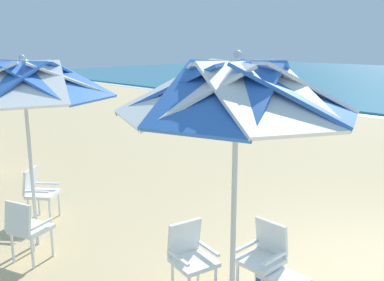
{
  "coord_description": "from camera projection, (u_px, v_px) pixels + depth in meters",
  "views": [
    {
      "loc": [
        1.64,
        -5.27,
        2.85
      ],
      "look_at": [
        -4.12,
        0.29,
        1.0
      ],
      "focal_mm": 39.99,
      "sensor_mm": 36.0,
      "label": 1
    }
  ],
  "objects": [
    {
      "name": "plastic_chair_0",
      "position": [
        191.0,
        255.0,
        4.84
      ],
      "size": [
        0.54,
        0.52,
        0.87
      ],
      "color": "white",
      "rests_on": "ground"
    },
    {
      "name": "plastic_chair_3",
      "position": [
        39.0,
        190.0,
        6.94
      ],
      "size": [
        0.63,
        0.63,
        0.87
      ],
      "color": "white",
      "rests_on": "ground"
    },
    {
      "name": "beach_umbrella_1",
      "position": [
        24.0,
        81.0,
        5.65
      ],
      "size": [
        2.48,
        2.48,
        2.7
      ],
      "color": "silver",
      "rests_on": "ground"
    },
    {
      "name": "plastic_chair_2",
      "position": [
        27.0,
        227.0,
        5.57
      ],
      "size": [
        0.57,
        0.59,
        0.87
      ],
      "color": "white",
      "rests_on": "ground"
    },
    {
      "name": "beach_umbrella_0",
      "position": [
        237.0,
        93.0,
        3.57
      ],
      "size": [
        2.07,
        2.07,
        2.79
      ],
      "color": "silver",
      "rests_on": "ground"
    },
    {
      "name": "plastic_chair_1",
      "position": [
        264.0,
        254.0,
        4.86
      ],
      "size": [
        0.45,
        0.47,
        0.87
      ],
      "color": "white",
      "rests_on": "ground"
    }
  ]
}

